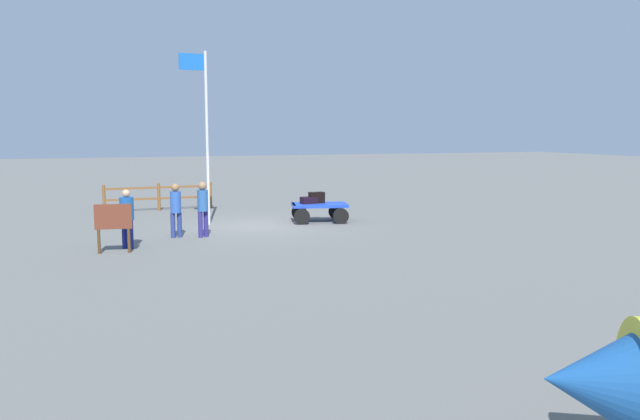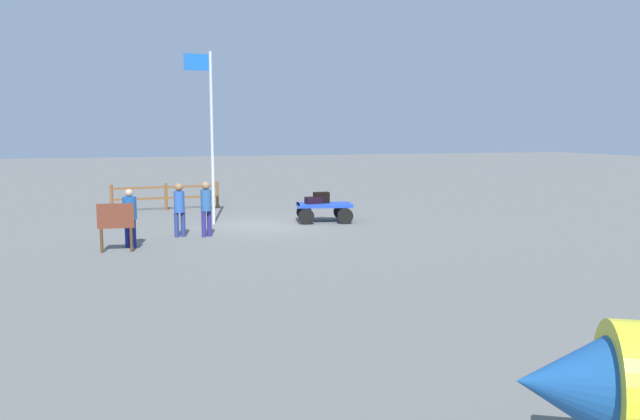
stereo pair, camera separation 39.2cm
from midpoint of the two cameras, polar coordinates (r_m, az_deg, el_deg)
The scene contains 10 objects.
ground_plane at distance 21.55m, azimuth -4.68°, elevation -1.42°, with size 120.00×120.00×0.00m, color slate.
luggage_cart at distance 22.32m, azimuth 0.83°, elevation 0.14°, with size 2.16×1.71×0.65m.
suitcase_grey at distance 22.27m, azimuth -0.09°, elevation 0.89°, with size 0.60×0.40×0.24m.
suitcase_maroon at distance 22.44m, azimuth 0.63°, elevation 1.13°, with size 0.55×0.32×0.39m.
worker_lead at distance 19.50m, azimuth -12.09°, elevation 0.35°, with size 0.35×0.35×1.65m.
worker_trailing at distance 19.39m, azimuth -9.73°, elevation 0.48°, with size 0.43×0.43×1.70m.
worker_supervisor at distance 18.01m, azimuth -16.29°, elevation -0.27°, with size 0.53×0.53×1.64m.
flagpole at distance 21.88m, azimuth -9.52°, elevation 7.64°, with size 0.94×0.10×5.88m.
signboard at distance 17.46m, azimuth -17.44°, elevation -0.90°, with size 0.95×0.18×1.31m.
wooden_fence at distance 26.33m, azimuth -13.40°, elevation 1.38°, with size 4.34×0.29×1.11m.
Camera 2 is at (4.78, 20.79, 3.22)m, focal length 35.26 mm.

